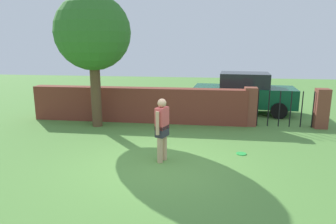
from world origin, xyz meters
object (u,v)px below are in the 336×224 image
object	(u,v)px
tree	(93,33)
frisbee_green	(241,154)
car	(244,93)
person	(162,127)

from	to	relation	value
tree	frisbee_green	bearing A→B (deg)	-24.53
car	frisbee_green	size ratio (longest dim) A/B	15.98
tree	person	bearing A→B (deg)	-46.67
tree	person	world-z (taller)	tree
person	frisbee_green	size ratio (longest dim) A/B	6.00
person	car	distance (m)	6.56
tree	car	size ratio (longest dim) A/B	1.07
tree	frisbee_green	size ratio (longest dim) A/B	17.03
car	person	bearing A→B (deg)	-109.12
tree	person	distance (m)	4.79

